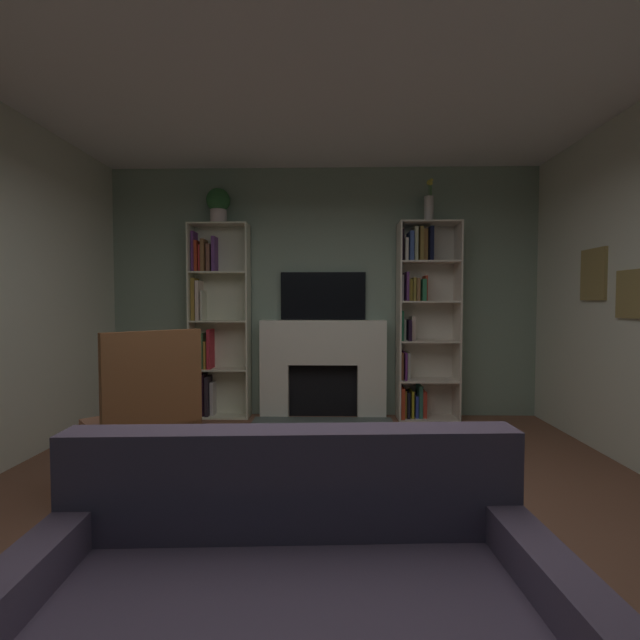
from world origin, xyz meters
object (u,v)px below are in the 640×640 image
object	(u,v)px
potted_plant	(218,204)
coffee_table	(304,494)
armchair	(145,414)
tv	(323,296)
couch	(289,631)
fireplace	(323,366)
bookshelf_left	(213,325)
bookshelf_right	(420,319)
vase_with_flowers	(429,207)

from	to	relation	value
potted_plant	coffee_table	world-z (taller)	potted_plant
armchair	coffee_table	bearing A→B (deg)	-36.16
tv	armchair	distance (m)	2.54
couch	tv	bearing A→B (deg)	89.25
fireplace	bookshelf_left	distance (m)	1.35
couch	fireplace	bearing A→B (deg)	89.23
tv	bookshelf_right	xyz separation A→B (m)	(1.10, -0.09, -0.26)
bookshelf_left	armchair	distance (m)	2.08
bookshelf_left	couch	size ratio (longest dim) A/B	1.26
tv	armchair	xyz separation A→B (m)	(-1.19, -2.08, -0.84)
fireplace	bookshelf_right	size ratio (longest dim) A/B	0.69
fireplace	vase_with_flowers	distance (m)	2.15
bookshelf_left	armchair	bearing A→B (deg)	-87.92
tv	fireplace	bearing A→B (deg)	-90.00
bookshelf_right	armchair	bearing A→B (deg)	-139.08
bookshelf_left	tv	bearing A→B (deg)	2.92
bookshelf_left	bookshelf_right	bearing A→B (deg)	-0.59
tv	couch	size ratio (longest dim) A/B	0.56
vase_with_flowers	bookshelf_right	bearing A→B (deg)	157.94
bookshelf_right	couch	bearing A→B (deg)	-107.79
potted_plant	couch	distance (m)	4.31
bookshelf_left	bookshelf_right	xyz separation A→B (m)	(2.37, -0.02, 0.07)
bookshelf_left	armchair	world-z (taller)	bookshelf_left
coffee_table	fireplace	bearing A→B (deg)	89.08
tv	coffee_table	size ratio (longest dim) A/B	1.21
potted_plant	coffee_table	xyz separation A→B (m)	(1.13, -2.80, -2.05)
vase_with_flowers	armchair	size ratio (longest dim) A/B	0.43
fireplace	bookshelf_right	bearing A→B (deg)	-0.21
fireplace	bookshelf_right	xyz separation A→B (m)	(1.10, -0.00, 0.54)
bookshelf_right	fireplace	bearing A→B (deg)	179.79
potted_plant	armchair	world-z (taller)	potted_plant
bookshelf_right	potted_plant	xyz separation A→B (m)	(-2.28, -0.03, 1.30)
vase_with_flowers	armchair	world-z (taller)	vase_with_flowers
vase_with_flowers	tv	bearing A→B (deg)	174.18
armchair	couch	bearing A→B (deg)	-54.31
bookshelf_right	couch	distance (m)	3.86
couch	coffee_table	size ratio (longest dim) A/B	2.17
bookshelf_right	vase_with_flowers	world-z (taller)	vase_with_flowers
coffee_table	armchair	bearing A→B (deg)	143.84
tv	vase_with_flowers	xyz separation A→B (m)	(1.18, -0.12, 0.99)
bookshelf_left	coffee_table	xyz separation A→B (m)	(1.22, -2.86, -0.68)
potted_plant	vase_with_flowers	xyz separation A→B (m)	(2.36, -0.00, -0.04)
couch	coffee_table	distance (m)	0.76
potted_plant	armchair	xyz separation A→B (m)	(-0.01, -1.96, -1.88)
bookshelf_right	armchair	distance (m)	3.10
tv	bookshelf_left	size ratio (longest dim) A/B	0.44
fireplace	vase_with_flowers	xyz separation A→B (m)	(1.18, -0.04, 1.79)
tv	potted_plant	world-z (taller)	potted_plant
potted_plant	vase_with_flowers	bearing A→B (deg)	-0.01
tv	potted_plant	size ratio (longest dim) A/B	2.49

